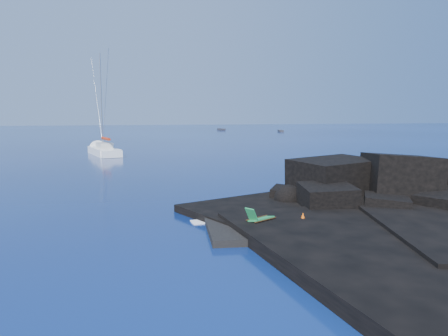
{
  "coord_description": "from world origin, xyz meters",
  "views": [
    {
      "loc": [
        -3.81,
        -20.63,
        6.05
      ],
      "look_at": [
        3.39,
        10.5,
        2.0
      ],
      "focal_mm": 35.0,
      "sensor_mm": 36.0,
      "label": 1
    }
  ],
  "objects_px": {
    "sunbather": "(282,219)",
    "marker_cone": "(303,218)",
    "distant_boat_a": "(221,130)",
    "distant_boat_b": "(281,132)",
    "deck_chair": "(261,215)",
    "sailboat": "(104,155)"
  },
  "relations": [
    {
      "from": "distant_boat_a",
      "to": "sunbather",
      "type": "bearing_deg",
      "value": -113.03
    },
    {
      "from": "sunbather",
      "to": "marker_cone",
      "type": "bearing_deg",
      "value": -49.38
    },
    {
      "from": "marker_cone",
      "to": "sunbather",
      "type": "bearing_deg",
      "value": 157.59
    },
    {
      "from": "sailboat",
      "to": "distant_boat_b",
      "type": "relative_size",
      "value": 3.56
    },
    {
      "from": "distant_boat_b",
      "to": "deck_chair",
      "type": "bearing_deg",
      "value": -101.51
    },
    {
      "from": "distant_boat_a",
      "to": "distant_boat_b",
      "type": "distance_m",
      "value": 22.95
    },
    {
      "from": "distant_boat_a",
      "to": "distant_boat_b",
      "type": "relative_size",
      "value": 1.05
    },
    {
      "from": "marker_cone",
      "to": "distant_boat_a",
      "type": "height_order",
      "value": "marker_cone"
    },
    {
      "from": "deck_chair",
      "to": "marker_cone",
      "type": "xyz_separation_m",
      "value": [
        2.24,
        -0.1,
        -0.27
      ]
    },
    {
      "from": "marker_cone",
      "to": "distant_boat_a",
      "type": "distance_m",
      "value": 131.11
    },
    {
      "from": "sailboat",
      "to": "sunbather",
      "type": "relative_size",
      "value": 8.39
    },
    {
      "from": "sunbather",
      "to": "distant_boat_a",
      "type": "distance_m",
      "value": 130.9
    },
    {
      "from": "deck_chair",
      "to": "sunbather",
      "type": "xyz_separation_m",
      "value": [
        1.25,
        0.31,
        -0.39
      ]
    },
    {
      "from": "marker_cone",
      "to": "distant_boat_b",
      "type": "xyz_separation_m",
      "value": [
        40.45,
        112.19,
        -0.64
      ]
    },
    {
      "from": "marker_cone",
      "to": "deck_chair",
      "type": "bearing_deg",
      "value": 177.54
    },
    {
      "from": "sailboat",
      "to": "deck_chair",
      "type": "bearing_deg",
      "value": -92.4
    },
    {
      "from": "marker_cone",
      "to": "distant_boat_b",
      "type": "distance_m",
      "value": 119.26
    },
    {
      "from": "marker_cone",
      "to": "distant_boat_b",
      "type": "relative_size",
      "value": 0.14
    },
    {
      "from": "deck_chair",
      "to": "distant_boat_a",
      "type": "relative_size",
      "value": 0.38
    },
    {
      "from": "sailboat",
      "to": "distant_boat_a",
      "type": "relative_size",
      "value": 3.38
    },
    {
      "from": "sunbather",
      "to": "distant_boat_a",
      "type": "xyz_separation_m",
      "value": [
        25.58,
        128.38,
        -0.52
      ]
    },
    {
      "from": "marker_cone",
      "to": "sailboat",
      "type": "bearing_deg",
      "value": 104.73
    }
  ]
}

